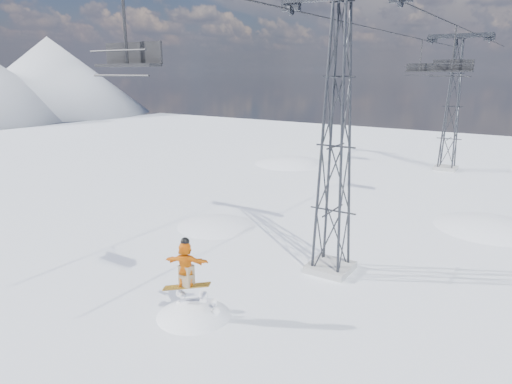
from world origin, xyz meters
TOP-DOWN VIEW (x-y plane):
  - ground at (0.00, 0.00)m, footprint 120.00×120.00m
  - snow_terrain at (-4.77, 21.24)m, footprint 39.00×37.00m
  - lift_tower_near at (0.80, 8.00)m, footprint 5.20×1.80m
  - lift_tower_far at (0.80, 33.00)m, footprint 5.20×1.80m
  - haul_cables at (0.80, 19.50)m, footprint 4.46×51.00m
  - snowboarder_jump at (-1.75, 1.82)m, footprint 4.40×4.40m
  - lift_chair_near at (-1.40, -0.69)m, footprint 2.03×0.58m
  - lift_chair_mid at (3.00, 18.78)m, footprint 2.18×0.63m
  - lift_chair_far at (-1.40, 29.75)m, footprint 2.22×0.64m

SIDE VIEW (x-z plane):
  - snow_terrain at x=-4.77m, z-range -20.59..1.41m
  - snowboarder_jump at x=-1.75m, z-range -5.13..1.87m
  - ground at x=0.00m, z-range 0.00..0.00m
  - lift_tower_near at x=0.80m, z-range -0.24..11.18m
  - lift_tower_far at x=0.80m, z-range -0.24..11.18m
  - lift_chair_far at x=-1.40m, z-range 7.26..10.02m
  - lift_chair_mid at x=3.00m, z-range 7.33..10.04m
  - lift_chair_near at x=-1.40m, z-range 7.57..10.09m
  - haul_cables at x=0.80m, z-range 10.82..10.88m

